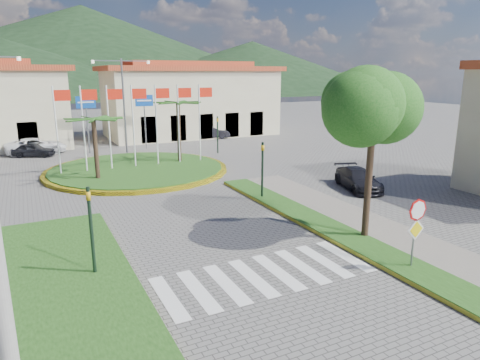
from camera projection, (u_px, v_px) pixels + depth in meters
name	position (u px, v px, depth m)	size (l,w,h in m)	color
ground	(337.00, 337.00, 11.34)	(160.00, 160.00, 0.00)	slate
sidewalk_right	(432.00, 262.00, 15.66)	(4.00, 28.00, 0.15)	gray
verge_right	(408.00, 268.00, 15.14)	(1.60, 28.00, 0.18)	#1B4112
median_left	(56.00, 289.00, 13.68)	(5.00, 14.00, 0.18)	#1B4112
crosswalk	(263.00, 275.00, 14.80)	(8.00, 3.00, 0.01)	silver
roundabout_island	(138.00, 169.00, 30.36)	(12.70, 12.70, 6.00)	yellow
stop_sign	(416.00, 223.00, 14.74)	(0.80, 0.11, 2.65)	slate
deciduous_tree	(373.00, 116.00, 16.81)	(3.60, 3.60, 6.80)	black
traffic_light_left	(91.00, 223.00, 14.23)	(0.15, 0.18, 3.20)	black
traffic_light_right	(262.00, 165.00, 23.22)	(0.15, 0.18, 3.20)	black
traffic_light_far	(218.00, 131.00, 36.88)	(0.18, 0.15, 3.20)	black
direction_sign_west	(87.00, 113.00, 36.45)	(1.60, 0.14, 5.20)	slate
direction_sign_east	(145.00, 110.00, 38.62)	(1.60, 0.14, 5.20)	slate
street_lamp_centre	(124.00, 101.00, 36.68)	(4.80, 0.16, 8.00)	slate
building_right	(190.00, 100.00, 47.68)	(19.08, 9.54, 8.05)	beige
hill_far_mid	(84.00, 49.00, 152.89)	(180.00, 180.00, 30.00)	black
hill_far_east	(252.00, 67.00, 156.64)	(120.00, 120.00, 18.00)	black
hill_near_back	(5.00, 69.00, 117.70)	(110.00, 110.00, 16.00)	black
white_van	(36.00, 146.00, 36.86)	(2.29, 4.96, 1.38)	white
car_dark_a	(33.00, 150.00, 35.61)	(1.36, 3.39, 1.16)	black
car_dark_b	(210.00, 132.00, 45.51)	(1.43, 4.11, 1.35)	black
car_side_right	(358.00, 179.00, 25.68)	(1.73, 4.26, 1.23)	black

